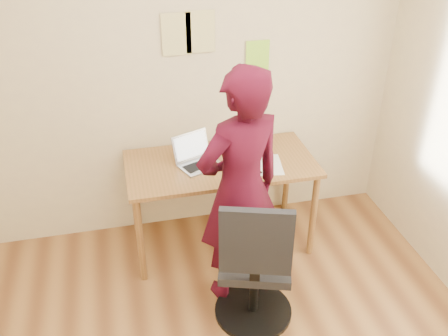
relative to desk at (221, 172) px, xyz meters
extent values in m
cube|color=beige|center=(-0.27, 0.39, 0.70)|extent=(3.50, 0.04, 2.70)
cube|color=olive|center=(0.00, 0.00, 0.07)|extent=(1.40, 0.70, 0.03)
cylinder|color=olive|center=(-0.65, -0.30, -0.30)|extent=(0.05, 0.05, 0.71)
cylinder|color=olive|center=(0.65, -0.30, -0.30)|extent=(0.05, 0.05, 0.71)
cylinder|color=olive|center=(-0.65, 0.30, -0.30)|extent=(0.05, 0.05, 0.71)
cylinder|color=olive|center=(0.65, 0.30, -0.30)|extent=(0.05, 0.05, 0.71)
cube|color=#AAA9B0|center=(-0.16, -0.03, 0.09)|extent=(0.35, 0.30, 0.01)
cube|color=black|center=(-0.16, -0.03, 0.10)|extent=(0.27, 0.20, 0.00)
cube|color=#AAA9B0|center=(-0.21, 0.09, 0.20)|extent=(0.30, 0.17, 0.20)
cube|color=white|center=(-0.21, 0.09, 0.20)|extent=(0.26, 0.14, 0.16)
cube|color=white|center=(0.32, -0.12, 0.09)|extent=(0.26, 0.33, 0.00)
cube|color=black|center=(0.20, -0.17, 0.09)|extent=(0.11, 0.15, 0.01)
cube|color=#3F4C59|center=(0.20, -0.17, 0.10)|extent=(0.09, 0.12, 0.00)
cube|color=#D7CD80|center=(-0.23, 0.36, 0.95)|extent=(0.21, 0.00, 0.30)
cube|color=#D7CD80|center=(-0.06, 0.36, 0.96)|extent=(0.21, 0.00, 0.30)
cube|color=#95DF32|center=(0.37, 0.36, 0.75)|extent=(0.18, 0.00, 0.24)
cube|color=black|center=(0.04, -0.80, -0.19)|extent=(0.56, 0.56, 0.06)
cube|color=black|center=(-0.02, -1.00, 0.13)|extent=(0.42, 0.18, 0.44)
cube|color=black|center=(-0.02, -1.00, -0.09)|extent=(0.07, 0.06, 0.12)
cylinder|color=black|center=(0.04, -0.80, -0.43)|extent=(0.06, 0.06, 0.44)
cylinder|color=black|center=(0.04, -0.80, -0.64)|extent=(0.52, 0.52, 0.03)
imported|color=#3B0817|center=(0.00, -0.55, 0.19)|extent=(0.71, 0.57, 1.68)
camera|label=1|loc=(-0.70, -3.11, 1.95)|focal=40.00mm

